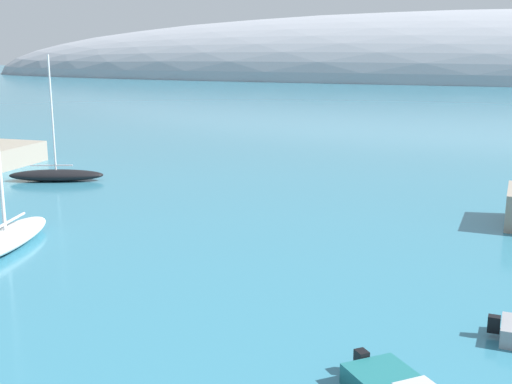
{
  "coord_description": "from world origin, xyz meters",
  "views": [
    {
      "loc": [
        12.76,
        -4.91,
        10.51
      ],
      "look_at": [
        2.37,
        28.71,
        2.48
      ],
      "focal_mm": 45.03,
      "sensor_mm": 36.0,
      "label": 1
    }
  ],
  "objects": [
    {
      "name": "sailboat_black_mid_mooring",
      "position": [
        -17.19,
        38.17,
        0.53
      ],
      "size": [
        7.63,
        4.18,
        9.86
      ],
      "rotation": [
        0.0,
        0.0,
        0.34
      ],
      "color": "black",
      "rests_on": "water"
    },
    {
      "name": "sailboat_white_near_shore",
      "position": [
        -9.67,
        22.47,
        0.54
      ],
      "size": [
        3.91,
        8.7,
        8.63
      ],
      "rotation": [
        0.0,
        0.0,
        4.9
      ],
      "color": "white",
      "rests_on": "water"
    }
  ]
}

